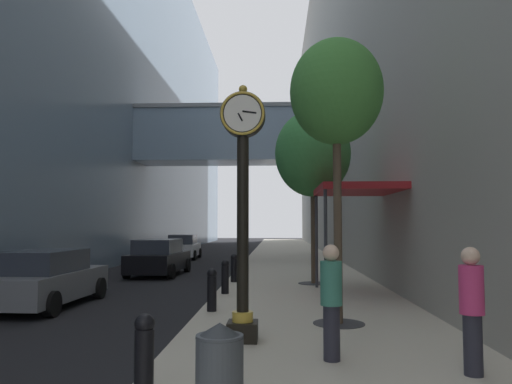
% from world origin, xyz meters
% --- Properties ---
extents(ground_plane, '(110.00, 110.00, 0.00)m').
position_xyz_m(ground_plane, '(0.00, 27.00, 0.00)').
color(ground_plane, black).
rests_on(ground_plane, ground).
extents(sidewalk_right, '(5.59, 80.00, 0.14)m').
position_xyz_m(sidewalk_right, '(2.80, 30.00, 0.07)').
color(sidewalk_right, '#BCB29E').
rests_on(sidewalk_right, ground).
extents(building_block_left, '(21.70, 80.00, 25.48)m').
position_xyz_m(building_block_left, '(-11.23, 29.99, 12.70)').
color(building_block_left, slate).
rests_on(building_block_left, ground).
extents(building_block_right, '(9.00, 80.00, 27.25)m').
position_xyz_m(building_block_right, '(10.09, 30.00, 13.63)').
color(building_block_right, gray).
rests_on(building_block_right, ground).
extents(street_clock, '(0.84, 0.55, 4.74)m').
position_xyz_m(street_clock, '(1.30, 6.53, 2.75)').
color(street_clock, black).
rests_on(street_clock, sidewalk_right).
extents(bollard_nearest, '(0.25, 0.25, 1.04)m').
position_xyz_m(bollard_nearest, '(0.33, 3.40, 0.69)').
color(bollard_nearest, black).
rests_on(bollard_nearest, sidewalk_right).
extents(bollard_third, '(0.25, 0.25, 1.04)m').
position_xyz_m(bollard_third, '(0.33, 9.61, 0.69)').
color(bollard_third, black).
rests_on(bollard_third, sidewalk_right).
extents(bollard_fourth, '(0.25, 0.25, 1.04)m').
position_xyz_m(bollard_fourth, '(0.33, 12.72, 0.69)').
color(bollard_fourth, black).
rests_on(bollard_fourth, sidewalk_right).
extents(bollard_fifth, '(0.25, 0.25, 1.04)m').
position_xyz_m(bollard_fifth, '(0.33, 15.82, 0.69)').
color(bollard_fifth, black).
rests_on(bollard_fifth, sidewalk_right).
extents(street_tree_near, '(2.04, 2.04, 6.21)m').
position_xyz_m(street_tree_near, '(3.24, 8.17, 5.13)').
color(street_tree_near, '#333335').
rests_on(street_tree_near, sidewalk_right).
extents(street_tree_mid_near, '(2.76, 2.76, 6.31)m').
position_xyz_m(street_tree_mid_near, '(3.24, 15.44, 4.84)').
color(street_tree_mid_near, '#333335').
rests_on(street_tree_mid_near, sidewalk_right).
extents(trash_bin, '(0.53, 0.53, 1.05)m').
position_xyz_m(trash_bin, '(1.31, 2.83, 0.68)').
color(trash_bin, '#383D42').
rests_on(trash_bin, sidewalk_right).
extents(pedestrian_walking, '(0.42, 0.42, 1.80)m').
position_xyz_m(pedestrian_walking, '(2.78, 5.29, 1.10)').
color(pedestrian_walking, '#23232D').
rests_on(pedestrian_walking, sidewalk_right).
extents(pedestrian_by_clock, '(0.48, 0.48, 1.80)m').
position_xyz_m(pedestrian_by_clock, '(4.69, 4.61, 1.10)').
color(pedestrian_by_clock, '#23232D').
rests_on(pedestrian_by_clock, sidewalk_right).
extents(storefront_awning, '(2.40, 3.60, 3.30)m').
position_xyz_m(storefront_awning, '(4.35, 12.77, 3.28)').
color(storefront_awning, maroon).
rests_on(storefront_awning, sidewalk_right).
extents(car_white_near, '(2.11, 4.07, 1.61)m').
position_xyz_m(car_white_near, '(-4.26, 30.04, 0.78)').
color(car_white_near, silver).
rests_on(car_white_near, ground).
extents(car_grey_mid, '(2.12, 4.53, 1.55)m').
position_xyz_m(car_grey_mid, '(-4.45, 10.89, 0.76)').
color(car_grey_mid, slate).
rests_on(car_grey_mid, ground).
extents(car_black_far, '(2.25, 4.56, 1.61)m').
position_xyz_m(car_black_far, '(-3.35, 19.42, 0.79)').
color(car_black_far, black).
rests_on(car_black_far, ground).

